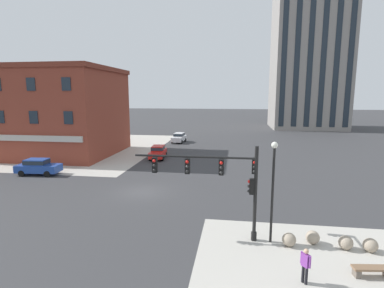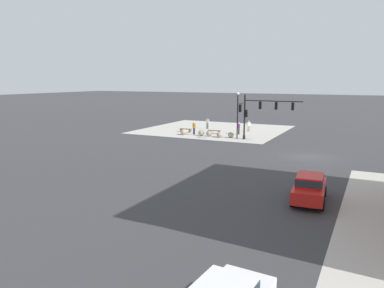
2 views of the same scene
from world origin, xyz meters
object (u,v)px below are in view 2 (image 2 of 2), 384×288
object	(u,v)px
bollard_sphere_curb_a	(231,135)
pedestrian_with_bag	(194,127)
bollard_sphere_curb_f	(183,132)
street_lamp_corner_near	(238,110)
pedestrian_near_bench	(239,127)
bench_mid_block	(186,130)
bollard_sphere_curb_c	(209,133)
pedestrian_walking_east	(249,125)
bollard_sphere_curb_b	(219,135)
bollard_sphere_curb_d	(201,133)
pedestrian_at_curb	(207,123)
bench_near_signal	(214,131)
bollard_sphere_curb_e	(184,132)
car_main_northbound_near	(310,187)
traffic_signal_main	(257,111)

from	to	relation	value
bollard_sphere_curb_a	pedestrian_with_bag	bearing A→B (deg)	-6.58
bollard_sphere_curb_f	street_lamp_corner_near	world-z (taller)	street_lamp_corner_near
pedestrian_near_bench	street_lamp_corner_near	size ratio (longest dim) A/B	0.28
bollard_sphere_curb_f	bench_mid_block	bearing A→B (deg)	-69.94
bollard_sphere_curb_c	pedestrian_near_bench	size ratio (longest dim) A/B	0.46
pedestrian_walking_east	bollard_sphere_curb_b	bearing A→B (deg)	76.88
bollard_sphere_curb_d	pedestrian_at_curb	distance (m)	6.96
bollard_sphere_curb_d	pedestrian_walking_east	size ratio (longest dim) A/B	0.48
pedestrian_near_bench	pedestrian_with_bag	size ratio (longest dim) A/B	0.94
bollard_sphere_curb_f	pedestrian_with_bag	world-z (taller)	pedestrian_with_bag
bench_near_signal	bollard_sphere_curb_e	bearing A→B (deg)	38.71
bollard_sphere_curb_a	bench_mid_block	bearing A→B (deg)	-16.11
pedestrian_with_bag	bench_mid_block	bearing A→B (deg)	-37.04
bollard_sphere_curb_a	pedestrian_with_bag	xyz separation A→B (m)	(5.52, -0.64, 0.64)
bollard_sphere_curb_c	car_main_northbound_near	bearing A→B (deg)	126.78
bollard_sphere_curb_b	bollard_sphere_curb_c	bearing A→B (deg)	-13.57
traffic_signal_main	bollard_sphere_curb_a	world-z (taller)	traffic_signal_main
traffic_signal_main	bollard_sphere_curb_c	world-z (taller)	traffic_signal_main
bollard_sphere_curb_c	pedestrian_with_bag	world-z (taller)	pedestrian_with_bag
bollard_sphere_curb_c	pedestrian_walking_east	distance (m)	7.35
bollard_sphere_curb_d	traffic_signal_main	bearing A→B (deg)	175.53
bollard_sphere_curb_c	pedestrian_with_bag	xyz separation A→B (m)	(2.53, -0.71, 0.64)
bench_mid_block	bollard_sphere_curb_b	bearing A→B (deg)	156.84
pedestrian_at_curb	pedestrian_walking_east	distance (m)	6.48
bollard_sphere_curb_e	bench_near_signal	size ratio (longest dim) A/B	0.41
bench_mid_block	pedestrian_with_bag	distance (m)	2.66
pedestrian_walking_east	pedestrian_with_bag	world-z (taller)	pedestrian_with_bag
pedestrian_walking_east	bollard_sphere_curb_c	bearing A→B (deg)	63.70
bollard_sphere_curb_f	bollard_sphere_curb_d	bearing A→B (deg)	-168.84
bollard_sphere_curb_a	bench_near_signal	xyz separation A→B (m)	(3.30, -2.42, -0.05)
traffic_signal_main	pedestrian_near_bench	size ratio (longest dim) A/B	4.32
street_lamp_corner_near	bollard_sphere_curb_d	bearing A→B (deg)	-4.13
bench_near_signal	car_main_northbound_near	xyz separation A→B (m)	(-16.44, 24.06, 0.59)
bollard_sphere_curb_d	pedestrian_with_bag	distance (m)	1.59
bollard_sphere_curb_c	bench_near_signal	bearing A→B (deg)	-82.79
bollard_sphere_curb_a	pedestrian_at_curb	size ratio (longest dim) A/B	0.45
pedestrian_at_curb	bollard_sphere_curb_c	bearing A→B (deg)	115.65
traffic_signal_main	bollard_sphere_curb_f	bearing A→B (deg)	-0.73
bollard_sphere_curb_a	bollard_sphere_curb_b	distance (m)	1.44
bollard_sphere_curb_a	bollard_sphere_curb_e	xyz separation A→B (m)	(6.59, 0.22, 0.00)
bench_mid_block	street_lamp_corner_near	distance (m)	9.48
bollard_sphere_curb_e	pedestrian_walking_east	world-z (taller)	pedestrian_walking_east
bollard_sphere_curb_d	bollard_sphere_curb_f	size ratio (longest dim) A/B	1.00
street_lamp_corner_near	traffic_signal_main	bearing A→B (deg)	174.86
pedestrian_walking_east	car_main_northbound_near	xyz separation A→B (m)	(-12.87, 28.14, 0.02)
bollard_sphere_curb_b	pedestrian_at_curb	bearing A→B (deg)	-55.72
bollard_sphere_curb_b	car_main_northbound_near	bearing A→B (deg)	124.40
bench_mid_block	car_main_northbound_near	world-z (taller)	car_main_northbound_near
bollard_sphere_curb_c	car_main_northbound_near	world-z (taller)	car_main_northbound_near
traffic_signal_main	pedestrian_at_curb	xyz separation A→B (m)	(9.78, -7.24, -2.59)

